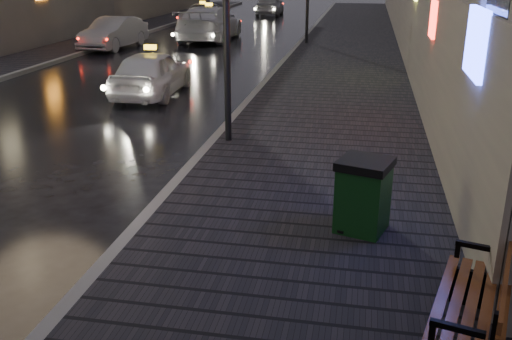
% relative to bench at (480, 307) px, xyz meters
% --- Properties ---
extents(sidewalk, '(4.60, 58.00, 0.15)m').
position_rel_bench_xyz_m(sidewalk, '(-2.02, 21.49, -0.58)').
color(sidewalk, black).
rests_on(sidewalk, ground).
extents(curb, '(0.20, 58.00, 0.15)m').
position_rel_bench_xyz_m(curb, '(-4.42, 21.49, -0.58)').
color(curb, slate).
rests_on(curb, ground).
extents(sidewalk_far, '(2.40, 58.00, 0.15)m').
position_rel_bench_xyz_m(sidewalk_far, '(-14.62, 21.49, -0.58)').
color(sidewalk_far, black).
rests_on(sidewalk_far, ground).
extents(curb_far, '(0.20, 58.00, 0.15)m').
position_rel_bench_xyz_m(curb_far, '(-13.32, 21.49, -0.58)').
color(curb_far, slate).
rests_on(curb_far, ground).
extents(bench, '(1.16, 2.07, 1.00)m').
position_rel_bench_xyz_m(bench, '(0.00, 0.00, 0.00)').
color(bench, black).
rests_on(bench, sidewalk).
extents(trash_bin, '(0.88, 0.88, 1.07)m').
position_rel_bench_xyz_m(trash_bin, '(-1.16, 2.57, 0.04)').
color(trash_bin, black).
rests_on(trash_bin, sidewalk).
extents(taxi_near, '(1.79, 4.08, 1.37)m').
position_rel_bench_xyz_m(taxi_near, '(-7.50, 11.01, 0.03)').
color(taxi_near, white).
rests_on(taxi_near, ground).
extents(car_left_mid, '(1.81, 4.37, 1.41)m').
position_rel_bench_xyz_m(car_left_mid, '(-12.72, 20.01, 0.05)').
color(car_left_mid, gray).
rests_on(car_left_mid, ground).
extents(taxi_mid, '(2.49, 5.93, 1.71)m').
position_rel_bench_xyz_m(taxi_mid, '(-9.12, 23.57, 0.20)').
color(taxi_mid, silver).
rests_on(taxi_mid, ground).
extents(taxi_far, '(2.24, 4.85, 1.35)m').
position_rel_bench_xyz_m(taxi_far, '(-11.39, 30.32, 0.02)').
color(taxi_far, silver).
rests_on(taxi_far, ground).
extents(car_far, '(1.95, 4.49, 1.51)m').
position_rel_bench_xyz_m(car_far, '(-8.50, 38.28, 0.10)').
color(car_far, gray).
rests_on(car_far, ground).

